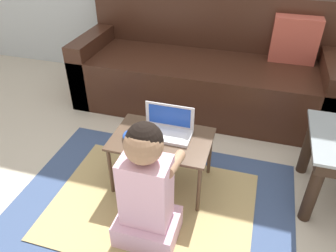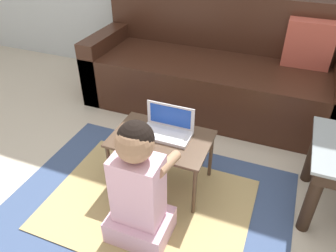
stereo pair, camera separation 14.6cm
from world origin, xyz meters
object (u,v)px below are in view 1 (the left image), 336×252
Objects in this scene: computer_mouse at (129,135)px; person_seated at (146,190)px; couch at (205,71)px; laptop at (167,130)px; laptop_desk at (162,143)px.

person_seated reaches higher than computer_mouse.
couch reaches higher than computer_mouse.
person_seated is (0.24, -0.37, -0.03)m from computer_mouse.
laptop is 3.04× the size of computer_mouse.
couch is 1.07m from laptop.
computer_mouse is (-0.24, -1.17, 0.07)m from couch.
laptop_desk is (-0.05, -1.12, 0.01)m from couch.
couch is 7.05× the size of laptop.
person_seated is at bearing -56.72° from computer_mouse.
laptop_desk is at bearing -112.38° from laptop.
laptop_desk is at bearing -92.52° from couch.
laptop_desk is 0.42m from person_seated.
couch is at bearing 78.39° from computer_mouse.
laptop_desk is 0.09m from laptop.
laptop is at bearing -91.62° from couch.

